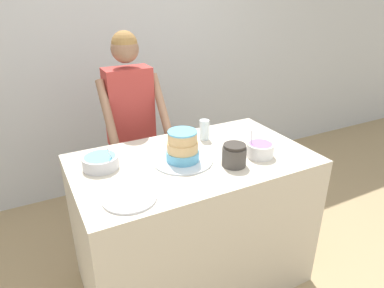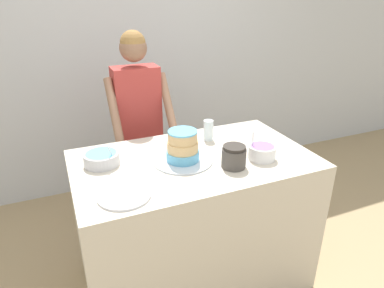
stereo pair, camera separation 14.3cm
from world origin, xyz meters
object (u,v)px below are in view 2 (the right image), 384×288
Objects in this scene: frosting_bowl_blue at (102,158)px; drinking_glass at (208,130)px; ceramic_plate at (124,195)px; cake at (183,149)px; person_baker at (138,115)px; stoneware_jar at (234,157)px; frosting_bowl_purple at (262,152)px.

drinking_glass is at bearing 6.51° from frosting_bowl_blue.
frosting_bowl_blue is 0.39m from ceramic_plate.
cake is 0.47m from ceramic_plate.
ceramic_plate is (-0.68, -0.47, -0.06)m from drinking_glass.
ceramic_plate is at bearing -108.70° from person_baker.
stoneware_jar is (0.64, 0.06, 0.06)m from ceramic_plate.
ceramic_plate is at bearing -174.19° from frosting_bowl_purple.
frosting_bowl_purple is 0.85m from ceramic_plate.
person_baker is 4.58× the size of cake.
frosting_bowl_blue is at bearing 161.80° from cake.
stoneware_jar is (0.68, -0.32, 0.02)m from frosting_bowl_blue.
frosting_bowl_purple is (0.44, -0.15, -0.03)m from cake.
ceramic_plate is at bearing -145.41° from drinking_glass.
frosting_bowl_blue reaches higher than ceramic_plate.
frosting_bowl_purple is 0.61× the size of ceramic_plate.
person_baker is at bearing 71.30° from ceramic_plate.
person_baker reaches higher than cake.
person_baker is at bearing 124.56° from drinking_glass.
cake is 1.73× the size of frosting_bowl_blue.
drinking_glass reaches higher than stoneware_jar.
person_baker is at bearing 120.42° from frosting_bowl_purple.
person_baker is at bearing 57.69° from frosting_bowl_blue.
frosting_bowl_purple is at bearing 7.02° from stoneware_jar.
cake is 0.30m from stoneware_jar.
cake is 2.57× the size of drinking_glass.
ceramic_plate is (-0.33, -0.97, -0.05)m from person_baker.
frosting_bowl_purple is 1.19× the size of drinking_glass.
stoneware_jar is (-0.20, -0.03, 0.02)m from frosting_bowl_purple.
person_baker is at bearing 95.78° from cake.
cake is 0.47m from frosting_bowl_purple.
frosting_bowl_blue is at bearing -173.49° from drinking_glass.
frosting_bowl_purple reaches higher than frosting_bowl_blue.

